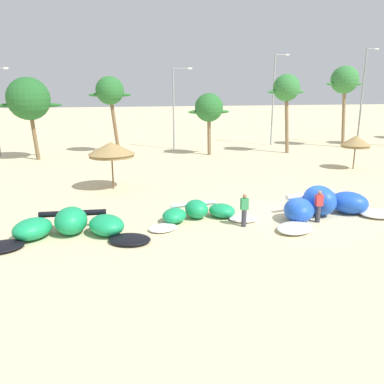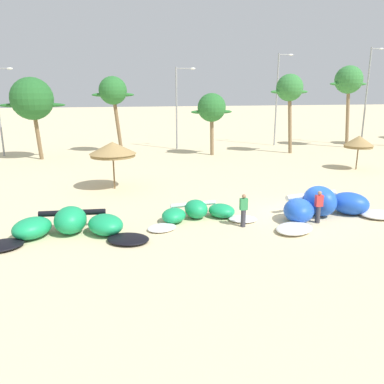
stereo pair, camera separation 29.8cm
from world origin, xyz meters
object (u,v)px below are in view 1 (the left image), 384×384
person_near_kites (319,206)px  palm_center_left (286,89)px  palm_leftmost (29,99)px  lamppost_east_center (274,96)px  kite_left (198,213)px  palm_left_of_gap (209,108)px  palm_left (110,92)px  palm_center_right (345,81)px  beach_umbrella_near_van (111,149)px  beach_umbrella_middle (356,141)px  kite_left_of_center (324,206)px  lamppost_west_center (175,104)px  lamppost_east (363,93)px  kite_far_left (70,226)px  person_by_umbrellas (244,210)px

person_near_kites → palm_center_left: bearing=68.5°
palm_leftmost → lamppost_east_center: lamppost_east_center is taller
kite_left → palm_left_of_gap: palm_left_of_gap is taller
palm_left → palm_center_right: size_ratio=0.86×
beach_umbrella_near_van → lamppost_east_center: bearing=41.6°
beach_umbrella_middle → palm_left_of_gap: size_ratio=0.46×
kite_left_of_center → palm_center_right: (15.29, 22.01, 6.64)m
kite_left_of_center → beach_umbrella_middle: beach_umbrella_middle is taller
palm_center_right → palm_left_of_gap: bearing=-173.6°
palm_center_left → palm_left_of_gap: bearing=175.2°
palm_left_of_gap → lamppost_west_center: size_ratio=0.70×
kite_left → palm_center_right: size_ratio=0.66×
palm_left → lamppost_west_center: lamppost_west_center is taller
beach_umbrella_middle → lamppost_east: bearing=53.1°
person_near_kites → lamppost_east: size_ratio=0.15×
kite_left → palm_center_left: palm_center_left is taller
kite_left_of_center → palm_leftmost: size_ratio=1.02×
palm_left_of_gap → palm_center_right: size_ratio=0.68×
kite_left → lamppost_west_center: 24.40m
beach_umbrella_middle → palm_center_left: 10.01m
kite_far_left → palm_left: size_ratio=0.97×
person_by_umbrellas → lamppost_west_center: 25.59m
kite_far_left → palm_center_right: 36.05m
lamppost_west_center → palm_left_of_gap: bearing=-61.9°
palm_center_left → lamppost_east_center: lamppost_east_center is taller
beach_umbrella_near_van → palm_left_of_gap: bearing=50.2°
palm_center_left → palm_center_right: palm_center_right is taller
kite_far_left → beach_umbrella_middle: bearing=25.8°
kite_left_of_center → palm_center_right: size_ratio=0.86×
kite_left_of_center → person_near_kites: person_near_kites is taller
kite_left_of_center → palm_left: 26.02m
beach_umbrella_middle → lamppost_west_center: size_ratio=0.32×
kite_far_left → lamppost_east: size_ratio=0.68×
kite_left → beach_umbrella_near_van: bearing=118.4°
palm_leftmost → beach_umbrella_middle: bearing=-21.9°
kite_left → palm_center_left: bearing=53.6°
palm_left_of_gap → lamppost_east_center: size_ratio=0.59×
palm_leftmost → lamppost_east: bearing=3.0°
person_near_kites → palm_center_left: 22.43m
beach_umbrella_middle → lamppost_west_center: lamppost_west_center is taller
palm_center_right → kite_left_of_center: bearing=-124.8°
kite_far_left → palm_left: 24.13m
kite_left → palm_left_of_gap: (5.85, 19.14, 4.22)m
palm_center_right → lamppost_east: lamppost_east is taller
palm_center_right → palm_center_left: bearing=-163.2°
person_by_umbrellas → palm_center_right: size_ratio=0.18×
lamppost_west_center → lamppost_east: (21.60, -1.68, 1.08)m
kite_left → lamppost_west_center: lamppost_west_center is taller
person_near_kites → lamppost_east_center: bearing=70.2°
palm_left → lamppost_east: 28.44m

